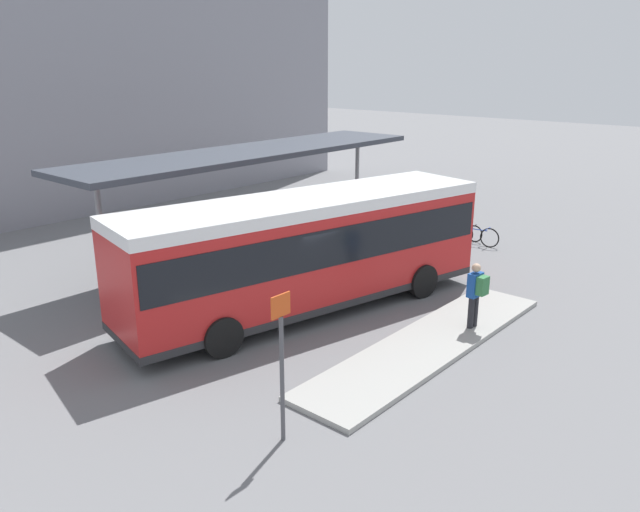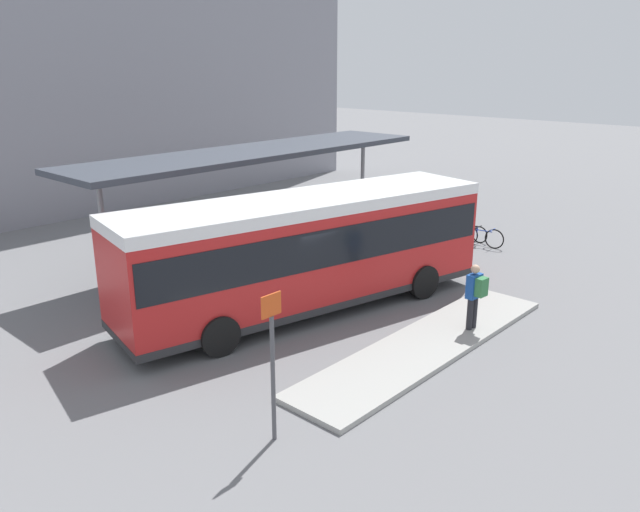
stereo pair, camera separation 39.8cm
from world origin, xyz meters
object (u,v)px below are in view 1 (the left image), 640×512
Objects in this scene: bicycle_green at (431,225)px; bicycle_blue at (477,235)px; bicycle_black at (465,231)px; bicycle_yellow at (444,229)px; pedestrian_waiting at (476,291)px; potted_planter_far_side at (363,228)px; city_bus at (307,245)px; potted_planter_near_shelter at (320,247)px; platform_sign at (282,362)px.

bicycle_blue is at bearing 167.33° from bicycle_green.
bicycle_black is 0.77m from bicycle_yellow.
bicycle_yellow is (0.05, 1.39, -0.02)m from bicycle_blue.
potted_planter_far_side is at bearing -26.06° from pedestrian_waiting.
city_bus is 9.27m from bicycle_black.
city_bus is 6.21× the size of bicycle_blue.
city_bus is at bearing -85.82° from bicycle_black.
bicycle_blue is 2.10m from bicycle_green.
bicycle_yellow is 3.58m from potted_planter_far_side.
bicycle_blue is 4.30m from potted_planter_far_side.
pedestrian_waiting is 9.34m from bicycle_green.
bicycle_green is at bearing 22.68° from city_bus.
potted_planter_near_shelter is at bearing 48.36° from city_bus.
pedestrian_waiting reaches higher than bicycle_black.
pedestrian_waiting is at bearing -53.00° from bicycle_yellow.
bicycle_green is at bearing -46.91° from pedestrian_waiting.
bicycle_black is at bearing -54.84° from pedestrian_waiting.
potted_planter_near_shelter is (-6.24, 1.89, 0.40)m from bicycle_black.
pedestrian_waiting is at bearing -55.70° from city_bus.
bicycle_green reaches higher than bicycle_blue.
bicycle_black is 0.86× the size of bicycle_green.
bicycle_green is (0.17, 0.70, 0.03)m from bicycle_yellow.
bicycle_blue reaches higher than bicycle_yellow.
city_bus reaches higher than bicycle_green.
platform_sign is at bearing -142.79° from potted_planter_near_shelter.
city_bus reaches higher than pedestrian_waiting.
potted_planter_far_side is (-3.41, 0.76, 0.40)m from bicycle_green.
potted_planter_far_side is at bearing -118.25° from bicycle_black.
bicycle_green reaches higher than bicycle_yellow.
platform_sign reaches higher than pedestrian_waiting.
bicycle_yellow is at bearing -49.82° from pedestrian_waiting.
pedestrian_waiting is at bearing -68.26° from bicycle_blue.
potted_planter_near_shelter is (1.26, 6.23, -0.35)m from pedestrian_waiting.
bicycle_black is 0.55× the size of platform_sign.
bicycle_yellow is (8.82, 0.90, -1.49)m from city_bus.
city_bus is 7.65× the size of potted_planter_near_shelter.
pedestrian_waiting is at bearing -101.40° from potted_planter_near_shelter.
bicycle_blue is at bearing -23.81° from potted_planter_near_shelter.
potted_planter_far_side is (-3.57, 2.16, 0.45)m from bicycle_black.
pedestrian_waiting reaches higher than bicycle_blue.
bicycle_green is at bearing -12.60° from potted_planter_far_side.
bicycle_blue is 1.23× the size of potted_planter_near_shelter.
city_bus is at bearing -98.62° from bicycle_blue.
bicycle_black is at bearing -31.17° from potted_planter_far_side.
bicycle_green is 1.26× the size of potted_planter_near_shelter.
potted_planter_near_shelter is 0.50× the size of platform_sign.
potted_planter_near_shelter reaches higher than bicycle_green.
pedestrian_waiting is at bearing -2.78° from platform_sign.
platform_sign is at bearing -69.09° from bicycle_yellow.
pedestrian_waiting is (1.65, -4.14, -0.76)m from city_bus.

